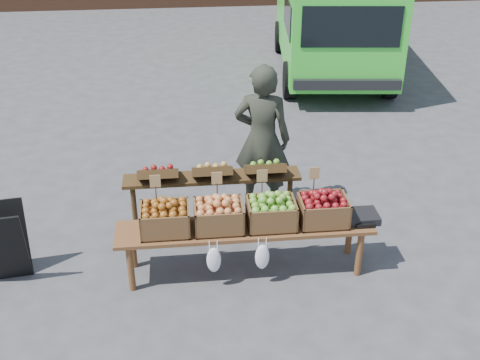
{
  "coord_description": "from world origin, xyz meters",
  "views": [
    {
      "loc": [
        0.02,
        -4.74,
        4.03
      ],
      "look_at": [
        0.63,
        1.0,
        0.85
      ],
      "focal_mm": 45.0,
      "sensor_mm": 36.0,
      "label": 1
    }
  ],
  "objects_px": {
    "crate_red_apples": "(271,213)",
    "crate_green_apples": "(323,211)",
    "crate_golden_apples": "(165,220)",
    "crate_russet_pears": "(219,216)",
    "vendor": "(262,139)",
    "delivery_van": "(332,22)",
    "weighing_scale": "(362,216)",
    "display_bench": "(245,249)",
    "back_table": "(213,197)"
  },
  "relations": [
    {
      "from": "back_table",
      "to": "display_bench",
      "type": "height_order",
      "value": "back_table"
    },
    {
      "from": "back_table",
      "to": "crate_golden_apples",
      "type": "xyz_separation_m",
      "value": [
        -0.53,
        -0.72,
        0.19
      ]
    },
    {
      "from": "crate_golden_apples",
      "to": "weighing_scale",
      "type": "height_order",
      "value": "crate_golden_apples"
    },
    {
      "from": "vendor",
      "to": "crate_red_apples",
      "type": "relative_size",
      "value": 3.78
    },
    {
      "from": "delivery_van",
      "to": "vendor",
      "type": "bearing_deg",
      "value": -106.25
    },
    {
      "from": "crate_russet_pears",
      "to": "weighing_scale",
      "type": "distance_m",
      "value": 1.53
    },
    {
      "from": "vendor",
      "to": "delivery_van",
      "type": "bearing_deg",
      "value": -96.35
    },
    {
      "from": "vendor",
      "to": "crate_russet_pears",
      "type": "xyz_separation_m",
      "value": [
        -0.63,
        -1.32,
        -0.23
      ]
    },
    {
      "from": "crate_golden_apples",
      "to": "crate_russet_pears",
      "type": "xyz_separation_m",
      "value": [
        0.55,
        0.0,
        0.0
      ]
    },
    {
      "from": "display_bench",
      "to": "weighing_scale",
      "type": "height_order",
      "value": "weighing_scale"
    },
    {
      "from": "vendor",
      "to": "crate_golden_apples",
      "type": "distance_m",
      "value": 1.79
    },
    {
      "from": "vendor",
      "to": "crate_green_apples",
      "type": "xyz_separation_m",
      "value": [
        0.47,
        -1.32,
        -0.23
      ]
    },
    {
      "from": "crate_russet_pears",
      "to": "crate_red_apples",
      "type": "distance_m",
      "value": 0.55
    },
    {
      "from": "crate_russet_pears",
      "to": "crate_red_apples",
      "type": "bearing_deg",
      "value": 0.0
    },
    {
      "from": "delivery_van",
      "to": "crate_golden_apples",
      "type": "bearing_deg",
      "value": -110.94
    },
    {
      "from": "display_bench",
      "to": "crate_russet_pears",
      "type": "height_order",
      "value": "crate_russet_pears"
    },
    {
      "from": "delivery_van",
      "to": "crate_green_apples",
      "type": "height_order",
      "value": "delivery_van"
    },
    {
      "from": "delivery_van",
      "to": "weighing_scale",
      "type": "relative_size",
      "value": 13.61
    },
    {
      "from": "back_table",
      "to": "crate_russet_pears",
      "type": "relative_size",
      "value": 4.2
    },
    {
      "from": "crate_golden_apples",
      "to": "weighing_scale",
      "type": "bearing_deg",
      "value": 0.0
    },
    {
      "from": "vendor",
      "to": "crate_golden_apples",
      "type": "relative_size",
      "value": 3.78
    },
    {
      "from": "crate_red_apples",
      "to": "weighing_scale",
      "type": "bearing_deg",
      "value": 0.0
    },
    {
      "from": "vendor",
      "to": "crate_green_apples",
      "type": "height_order",
      "value": "vendor"
    },
    {
      "from": "crate_golden_apples",
      "to": "crate_russet_pears",
      "type": "relative_size",
      "value": 1.0
    },
    {
      "from": "back_table",
      "to": "crate_green_apples",
      "type": "height_order",
      "value": "back_table"
    },
    {
      "from": "back_table",
      "to": "weighing_scale",
      "type": "height_order",
      "value": "back_table"
    },
    {
      "from": "vendor",
      "to": "crate_russet_pears",
      "type": "bearing_deg",
      "value": 80.42
    },
    {
      "from": "vendor",
      "to": "crate_golden_apples",
      "type": "height_order",
      "value": "vendor"
    },
    {
      "from": "delivery_van",
      "to": "display_bench",
      "type": "distance_m",
      "value": 6.93
    },
    {
      "from": "delivery_van",
      "to": "crate_red_apples",
      "type": "relative_size",
      "value": 9.26
    },
    {
      "from": "display_bench",
      "to": "crate_red_apples",
      "type": "bearing_deg",
      "value": 0.0
    },
    {
      "from": "display_bench",
      "to": "crate_red_apples",
      "type": "xyz_separation_m",
      "value": [
        0.27,
        0.0,
        0.42
      ]
    },
    {
      "from": "weighing_scale",
      "to": "crate_golden_apples",
      "type": "bearing_deg",
      "value": 180.0
    },
    {
      "from": "back_table",
      "to": "crate_green_apples",
      "type": "bearing_deg",
      "value": -32.76
    },
    {
      "from": "delivery_van",
      "to": "crate_russet_pears",
      "type": "distance_m",
      "value": 7.0
    },
    {
      "from": "crate_golden_apples",
      "to": "delivery_van",
      "type": "bearing_deg",
      "value": 62.94
    },
    {
      "from": "vendor",
      "to": "crate_red_apples",
      "type": "xyz_separation_m",
      "value": [
        -0.08,
        -1.32,
        -0.23
      ]
    },
    {
      "from": "display_bench",
      "to": "crate_golden_apples",
      "type": "xyz_separation_m",
      "value": [
        -0.82,
        0.0,
        0.42
      ]
    },
    {
      "from": "vendor",
      "to": "display_bench",
      "type": "bearing_deg",
      "value": 90.84
    },
    {
      "from": "display_bench",
      "to": "vendor",
      "type": "bearing_deg",
      "value": 74.82
    },
    {
      "from": "crate_russet_pears",
      "to": "weighing_scale",
      "type": "height_order",
      "value": "crate_russet_pears"
    },
    {
      "from": "crate_golden_apples",
      "to": "crate_russet_pears",
      "type": "distance_m",
      "value": 0.55
    },
    {
      "from": "crate_golden_apples",
      "to": "back_table",
      "type": "bearing_deg",
      "value": 53.58
    },
    {
      "from": "crate_green_apples",
      "to": "crate_russet_pears",
      "type": "bearing_deg",
      "value": 180.0
    },
    {
      "from": "crate_green_apples",
      "to": "vendor",
      "type": "bearing_deg",
      "value": 109.39
    },
    {
      "from": "delivery_van",
      "to": "weighing_scale",
      "type": "bearing_deg",
      "value": -94.55
    },
    {
      "from": "delivery_van",
      "to": "display_bench",
      "type": "height_order",
      "value": "delivery_van"
    },
    {
      "from": "vendor",
      "to": "crate_red_apples",
      "type": "distance_m",
      "value": 1.35
    },
    {
      "from": "crate_green_apples",
      "to": "crate_golden_apples",
      "type": "bearing_deg",
      "value": 180.0
    },
    {
      "from": "crate_red_apples",
      "to": "crate_green_apples",
      "type": "xyz_separation_m",
      "value": [
        0.55,
        0.0,
        0.0
      ]
    }
  ]
}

